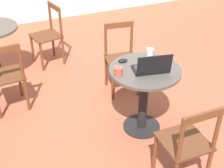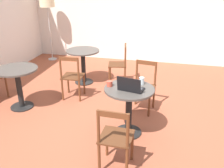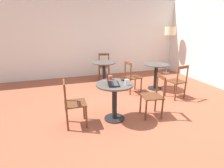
{
  "view_description": "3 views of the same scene",
  "coord_description": "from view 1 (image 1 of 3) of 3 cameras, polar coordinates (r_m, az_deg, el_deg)",
  "views": [
    {
      "loc": [
        -2.66,
        1.24,
        2.29
      ],
      "look_at": [
        -0.22,
        0.17,
        0.56
      ],
      "focal_mm": 50.0,
      "sensor_mm": 36.0,
      "label": 1
    },
    {
      "loc": [
        -3.55,
        -0.64,
        2.2
      ],
      "look_at": [
        -0.2,
        0.17,
        0.71
      ],
      "focal_mm": 40.0,
      "sensor_mm": 36.0,
      "label": 2
    },
    {
      "loc": [
        -1.38,
        -3.08,
        1.78
      ],
      "look_at": [
        -0.3,
        0.23,
        0.62
      ],
      "focal_mm": 28.0,
      "sensor_mm": 36.0,
      "label": 3
    }
  ],
  "objects": [
    {
      "name": "ground_plane",
      "position": [
        3.72,
        0.97,
        -4.92
      ],
      "size": [
        16.0,
        16.0,
        0.0
      ],
      "primitive_type": "plane",
      "color": "#9E5138"
    },
    {
      "name": "cafe_table_near",
      "position": [
        3.19,
        5.89,
        -0.36
      ],
      "size": [
        0.72,
        0.72,
        0.75
      ],
      "color": "black",
      "rests_on": "ground_plane"
    },
    {
      "name": "chair_near_left",
      "position": [
        2.74,
        13.48,
        -10.73
      ],
      "size": [
        0.4,
        0.4,
        0.87
      ],
      "color": "brown",
      "rests_on": "ground_plane"
    },
    {
      "name": "chair_near_right",
      "position": [
        3.9,
        1.72,
        4.59
      ],
      "size": [
        0.44,
        0.44,
        0.87
      ],
      "color": "brown",
      "rests_on": "ground_plane"
    },
    {
      "name": "chair_mid_left",
      "position": [
        3.72,
        -18.75,
        1.19
      ],
      "size": [
        0.41,
        0.41,
        0.87
      ],
      "color": "brown",
      "rests_on": "ground_plane"
    },
    {
      "name": "chair_mid_front",
      "position": [
        4.63,
        -11.51,
        8.73
      ],
      "size": [
        0.45,
        0.45,
        0.87
      ],
      "color": "brown",
      "rests_on": "ground_plane"
    },
    {
      "name": "laptop",
      "position": [
        3.02,
        7.23,
        3.02
      ],
      "size": [
        0.29,
        0.38,
        0.22
      ],
      "color": "black",
      "rests_on": "cafe_table_near"
    },
    {
      "name": "mouse",
      "position": [
        3.18,
        1.98,
        4.31
      ],
      "size": [
        0.06,
        0.1,
        0.03
      ],
      "color": "black",
      "rests_on": "cafe_table_near"
    },
    {
      "name": "mug",
      "position": [
        2.95,
        1.15,
        2.39
      ],
      "size": [
        0.12,
        0.08,
        0.08
      ],
      "color": "#C64C38",
      "rests_on": "cafe_table_near"
    },
    {
      "name": "drinking_glass",
      "position": [
        3.26,
        6.94,
        5.57
      ],
      "size": [
        0.07,
        0.07,
        0.11
      ],
      "color": "silver",
      "rests_on": "cafe_table_near"
    }
  ]
}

